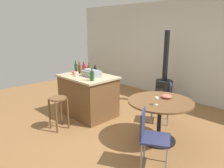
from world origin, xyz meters
TOP-DOWN VIEW (x-y plane):
  - ground_plane at (0.00, 0.00)m, footprint 8.80×8.80m
  - back_wall at (0.00, 2.68)m, footprint 8.00×0.10m
  - kitchen_island at (-0.75, 0.06)m, footprint 1.26×0.90m
  - wooden_stool at (-0.59, -0.81)m, footprint 0.34×0.34m
  - dining_table at (1.07, 0.20)m, footprint 1.12×1.12m
  - folding_chair_near at (1.40, -0.52)m, footprint 0.55×0.55m
  - folding_chair_far at (0.69, 0.94)m, footprint 0.55×0.55m
  - wood_stove at (0.04, 1.98)m, footprint 0.44×0.45m
  - toolbox at (-0.63, 0.08)m, footprint 0.42×0.26m
  - bottle_0 at (-1.14, 0.12)m, footprint 0.07×0.07m
  - bottle_1 at (-0.98, 0.13)m, footprint 0.08×0.08m
  - bottle_2 at (-0.87, 0.38)m, footprint 0.07×0.07m
  - bottle_3 at (-1.04, 0.21)m, footprint 0.06×0.06m
  - bottle_4 at (-1.26, 0.11)m, footprint 0.07×0.07m
  - bottle_5 at (-0.95, 0.26)m, footprint 0.08×0.08m
  - bottle_6 at (-0.33, -0.15)m, footprint 0.08×0.08m
  - cup_0 at (-0.89, -0.14)m, footprint 0.12×0.09m
  - cup_1 at (-1.08, 0.32)m, footprint 0.11×0.07m
  - cup_2 at (-1.07, -0.08)m, footprint 0.11×0.07m
  - wine_glass at (1.14, -0.02)m, footprint 0.07×0.07m
  - serving_bowl at (1.07, 0.39)m, footprint 0.18×0.18m

SIDE VIEW (x-z plane):
  - ground_plane at x=0.00m, z-range 0.00..0.00m
  - kitchen_island at x=-0.75m, z-range 0.00..0.93m
  - wood_stove at x=0.04m, z-range -0.49..1.42m
  - wooden_stool at x=-0.59m, z-range 0.16..0.81m
  - folding_chair_far at x=0.69m, z-range 0.08..0.93m
  - folding_chair_near at x=1.40m, z-range 0.08..0.94m
  - dining_table at x=1.07m, z-range 0.20..0.96m
  - serving_bowl at x=1.07m, z-range 0.76..0.83m
  - wine_glass at x=1.14m, z-range 0.79..0.94m
  - cup_2 at x=-1.07m, z-range 0.93..1.01m
  - cup_1 at x=-1.08m, z-range 0.93..1.02m
  - cup_0 at x=-0.89m, z-range 0.93..1.02m
  - toolbox at x=-0.63m, z-range 0.92..1.07m
  - bottle_2 at x=-0.87m, z-range 0.90..1.10m
  - bottle_3 at x=-1.04m, z-range 0.90..1.12m
  - bottle_5 at x=-0.95m, z-range 0.90..1.13m
  - bottle_6 at x=-0.33m, z-range 0.90..1.16m
  - bottle_0 at x=-1.14m, z-range 0.89..1.16m
  - bottle_1 at x=-0.98m, z-range 0.89..1.18m
  - bottle_4 at x=-1.26m, z-range 0.89..1.18m
  - back_wall at x=0.00m, z-range 0.00..2.70m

